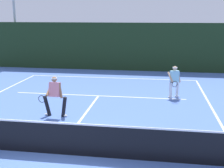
% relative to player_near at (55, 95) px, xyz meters
% --- Properties ---
extents(ground_plane, '(80.00, 80.00, 0.00)m').
position_rel_player_near_xyz_m(ground_plane, '(1.12, -3.23, -0.91)').
color(ground_plane, '#4F73C0').
extents(court_line_baseline_far, '(10.71, 0.10, 0.01)m').
position_rel_player_near_xyz_m(court_line_baseline_far, '(1.12, 7.69, -0.90)').
color(court_line_baseline_far, white).
rests_on(court_line_baseline_far, ground_plane).
extents(court_line_service, '(8.73, 0.10, 0.01)m').
position_rel_player_near_xyz_m(court_line_service, '(1.12, 3.27, -0.90)').
color(court_line_service, white).
rests_on(court_line_service, ground_plane).
extents(court_line_centre, '(0.10, 6.40, 0.01)m').
position_rel_player_near_xyz_m(court_line_centre, '(1.12, -0.03, -0.90)').
color(court_line_centre, white).
rests_on(court_line_centre, ground_plane).
extents(tennis_net, '(11.73, 0.09, 1.09)m').
position_rel_player_near_xyz_m(tennis_net, '(1.12, -3.23, -0.39)').
color(tennis_net, '#1E4723').
rests_on(tennis_net, ground_plane).
extents(player_near, '(1.04, 0.90, 1.65)m').
position_rel_player_near_xyz_m(player_near, '(0.00, 0.00, 0.00)').
color(player_near, black).
rests_on(player_near, ground_plane).
extents(player_far, '(0.70, 0.91, 1.59)m').
position_rel_player_near_xyz_m(player_far, '(4.89, 3.55, -0.04)').
color(player_far, silver).
rests_on(player_far, ground_plane).
extents(back_fence_windscreen, '(20.04, 0.12, 3.47)m').
position_rel_player_near_xyz_m(back_fence_windscreen, '(1.12, 10.49, 0.83)').
color(back_fence_windscreen, black).
rests_on(back_fence_windscreen, ground_plane).
extents(light_pole, '(0.55, 0.44, 7.93)m').
position_rel_player_near_xyz_m(light_pole, '(-7.25, 11.54, 3.92)').
color(light_pole, '#9EA39E').
rests_on(light_pole, ground_plane).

